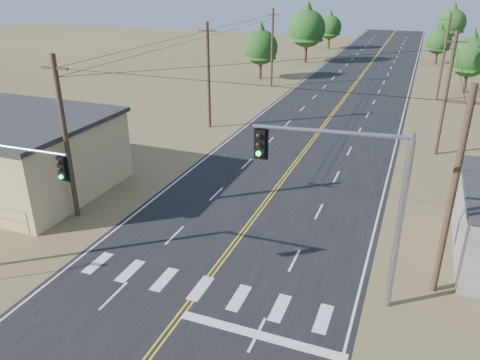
% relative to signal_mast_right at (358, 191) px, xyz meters
% --- Properties ---
extents(road, '(15.00, 200.00, 0.02)m').
position_rel_signal_mast_right_xyz_m(road, '(-6.69, 20.23, -5.59)').
color(road, black).
rests_on(road, ground).
extents(utility_pole_left_near, '(1.80, 0.30, 10.00)m').
position_rel_signal_mast_right_xyz_m(utility_pole_left_near, '(-17.19, 2.23, -0.48)').
color(utility_pole_left_near, '#4C3826').
rests_on(utility_pole_left_near, ground).
extents(utility_pole_left_mid, '(1.80, 0.30, 10.00)m').
position_rel_signal_mast_right_xyz_m(utility_pole_left_mid, '(-17.19, 22.23, -0.48)').
color(utility_pole_left_mid, '#4C3826').
rests_on(utility_pole_left_mid, ground).
extents(utility_pole_left_far, '(1.80, 0.30, 10.00)m').
position_rel_signal_mast_right_xyz_m(utility_pole_left_far, '(-17.19, 42.23, -0.48)').
color(utility_pole_left_far, '#4C3826').
rests_on(utility_pole_left_far, ground).
extents(utility_pole_right_near, '(1.80, 0.30, 10.00)m').
position_rel_signal_mast_right_xyz_m(utility_pole_right_near, '(3.81, 2.23, -0.48)').
color(utility_pole_right_near, '#4C3826').
rests_on(utility_pole_right_near, ground).
extents(utility_pole_right_mid, '(1.80, 0.30, 10.00)m').
position_rel_signal_mast_right_xyz_m(utility_pole_right_mid, '(3.81, 22.23, -0.48)').
color(utility_pole_right_mid, '#4C3826').
rests_on(utility_pole_right_mid, ground).
extents(utility_pole_right_far, '(1.80, 0.30, 10.00)m').
position_rel_signal_mast_right_xyz_m(utility_pole_right_far, '(3.81, 42.23, -0.48)').
color(utility_pole_right_far, '#4C3826').
rests_on(utility_pole_right_far, ground).
extents(signal_mast_right, '(6.51, 1.19, 8.32)m').
position_rel_signal_mast_right_xyz_m(signal_mast_right, '(0.00, 0.00, 0.00)').
color(signal_mast_right, gray).
rests_on(signal_mast_right, ground).
extents(tree_left_near, '(4.84, 4.84, 8.07)m').
position_rel_signal_mast_right_xyz_m(tree_left_near, '(-20.16, 46.33, -0.67)').
color(tree_left_near, '#3F2D1E').
rests_on(tree_left_near, ground).
extents(tree_left_mid, '(6.12, 6.12, 10.19)m').
position_rel_signal_mast_right_xyz_m(tree_left_mid, '(-17.33, 61.92, 0.64)').
color(tree_left_mid, '#3F2D1E').
rests_on(tree_left_mid, ground).
extents(tree_left_far, '(4.59, 4.59, 7.65)m').
position_rel_signal_mast_right_xyz_m(tree_left_far, '(-16.86, 79.39, -0.92)').
color(tree_left_far, '#3F2D1E').
rests_on(tree_left_far, ground).
extents(tree_right_near, '(4.84, 4.84, 8.07)m').
position_rel_signal_mast_right_xyz_m(tree_right_near, '(7.05, 47.47, -0.66)').
color(tree_right_near, '#3F2D1E').
rests_on(tree_right_near, ground).
extents(tree_right_mid, '(4.02, 4.02, 6.70)m').
position_rel_signal_mast_right_xyz_m(tree_right_mid, '(3.56, 68.35, -1.50)').
color(tree_right_mid, '#3F2D1E').
rests_on(tree_right_mid, ground).
extents(tree_right_far, '(5.42, 5.42, 9.03)m').
position_rel_signal_mast_right_xyz_m(tree_right_far, '(5.82, 88.83, -0.08)').
color(tree_right_far, '#3F2D1E').
rests_on(tree_right_far, ground).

